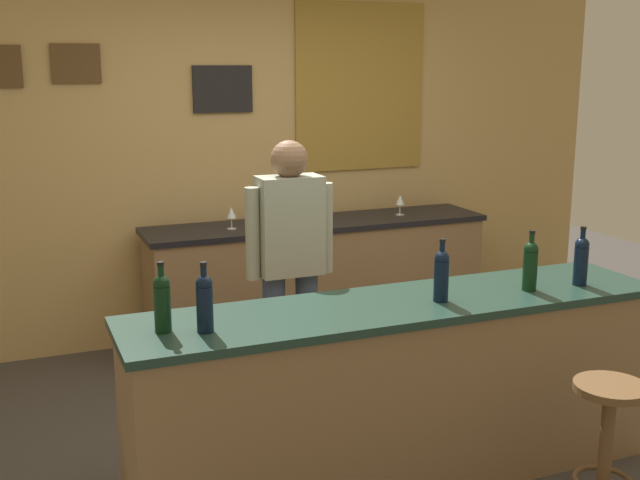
{
  "coord_description": "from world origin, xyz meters",
  "views": [
    {
      "loc": [
        -1.72,
        -3.59,
        2.04
      ],
      "look_at": [
        -0.07,
        0.45,
        1.05
      ],
      "focal_mm": 44.17,
      "sensor_mm": 36.0,
      "label": 1
    }
  ],
  "objects_px": {
    "wine_bottle_e": "(581,259)",
    "coffee_mug": "(309,214)",
    "wine_bottle_c": "(441,274)",
    "wine_bottle_d": "(530,264)",
    "bartender": "(290,261)",
    "wine_glass_c": "(400,201)",
    "wine_bottle_b": "(205,301)",
    "wine_glass_a": "(231,214)",
    "wine_bottle_a": "(162,301)",
    "wine_glass_b": "(250,209)",
    "bar_stool": "(607,431)"
  },
  "relations": [
    {
      "from": "coffee_mug",
      "to": "wine_bottle_a",
      "type": "bearing_deg",
      "value": -125.41
    },
    {
      "from": "bar_stool",
      "to": "wine_glass_a",
      "type": "distance_m",
      "value": 2.94
    },
    {
      "from": "wine_glass_b",
      "to": "coffee_mug",
      "type": "bearing_deg",
      "value": -6.46
    },
    {
      "from": "bartender",
      "to": "wine_bottle_a",
      "type": "bearing_deg",
      "value": -135.3
    },
    {
      "from": "wine_bottle_d",
      "to": "bartender",
      "type": "bearing_deg",
      "value": 134.08
    },
    {
      "from": "bar_stool",
      "to": "wine_bottle_c",
      "type": "relative_size",
      "value": 2.22
    },
    {
      "from": "wine_bottle_b",
      "to": "wine_bottle_c",
      "type": "bearing_deg",
      "value": 0.25
    },
    {
      "from": "wine_bottle_c",
      "to": "wine_glass_b",
      "type": "bearing_deg",
      "value": 97.01
    },
    {
      "from": "wine_bottle_e",
      "to": "coffee_mug",
      "type": "distance_m",
      "value": 2.27
    },
    {
      "from": "wine_bottle_a",
      "to": "wine_bottle_b",
      "type": "xyz_separation_m",
      "value": [
        0.16,
        -0.07,
        0.0
      ]
    },
    {
      "from": "wine_glass_b",
      "to": "wine_bottle_c",
      "type": "bearing_deg",
      "value": -82.99
    },
    {
      "from": "wine_bottle_c",
      "to": "wine_bottle_e",
      "type": "height_order",
      "value": "same"
    },
    {
      "from": "wine_bottle_e",
      "to": "wine_glass_c",
      "type": "distance_m",
      "value": 2.13
    },
    {
      "from": "coffee_mug",
      "to": "wine_glass_b",
      "type": "bearing_deg",
      "value": 173.54
    },
    {
      "from": "wine_bottle_e",
      "to": "coffee_mug",
      "type": "relative_size",
      "value": 2.45
    },
    {
      "from": "wine_bottle_a",
      "to": "wine_glass_b",
      "type": "relative_size",
      "value": 1.97
    },
    {
      "from": "wine_bottle_b",
      "to": "wine_glass_a",
      "type": "bearing_deg",
      "value": 71.21
    },
    {
      "from": "wine_bottle_b",
      "to": "wine_glass_a",
      "type": "xyz_separation_m",
      "value": [
        0.71,
        2.09,
        -0.05
      ]
    },
    {
      "from": "wine_bottle_a",
      "to": "wine_glass_a",
      "type": "bearing_deg",
      "value": 66.55
    },
    {
      "from": "wine_bottle_a",
      "to": "bartender",
      "type": "bearing_deg",
      "value": 44.7
    },
    {
      "from": "bartender",
      "to": "wine_bottle_a",
      "type": "height_order",
      "value": "bartender"
    },
    {
      "from": "bar_stool",
      "to": "wine_bottle_d",
      "type": "distance_m",
      "value": 0.89
    },
    {
      "from": "wine_glass_b",
      "to": "coffee_mug",
      "type": "xyz_separation_m",
      "value": [
        0.44,
        -0.05,
        -0.06
      ]
    },
    {
      "from": "wine_bottle_c",
      "to": "wine_glass_a",
      "type": "bearing_deg",
      "value": 101.97
    },
    {
      "from": "wine_bottle_c",
      "to": "wine_bottle_d",
      "type": "height_order",
      "value": "same"
    },
    {
      "from": "wine_bottle_d",
      "to": "bar_stool",
      "type": "bearing_deg",
      "value": -93.57
    },
    {
      "from": "wine_bottle_b",
      "to": "wine_glass_b",
      "type": "xyz_separation_m",
      "value": [
        0.88,
        2.21,
        -0.05
      ]
    },
    {
      "from": "wine_glass_c",
      "to": "wine_glass_b",
      "type": "bearing_deg",
      "value": 175.02
    },
    {
      "from": "wine_bottle_a",
      "to": "wine_bottle_b",
      "type": "height_order",
      "value": "same"
    },
    {
      "from": "wine_bottle_d",
      "to": "wine_bottle_e",
      "type": "height_order",
      "value": "same"
    },
    {
      "from": "wine_bottle_d",
      "to": "wine_glass_c",
      "type": "distance_m",
      "value": 2.14
    },
    {
      "from": "wine_bottle_c",
      "to": "wine_bottle_e",
      "type": "bearing_deg",
      "value": -1.74
    },
    {
      "from": "wine_bottle_d",
      "to": "wine_glass_a",
      "type": "xyz_separation_m",
      "value": [
        -0.95,
        2.09,
        -0.05
      ]
    },
    {
      "from": "wine_bottle_c",
      "to": "wine_glass_b",
      "type": "height_order",
      "value": "wine_bottle_c"
    },
    {
      "from": "wine_bottle_c",
      "to": "wine_bottle_d",
      "type": "xyz_separation_m",
      "value": [
        0.51,
        -0.01,
        0.0
      ]
    },
    {
      "from": "wine_bottle_a",
      "to": "wine_glass_b",
      "type": "height_order",
      "value": "wine_bottle_a"
    },
    {
      "from": "wine_bottle_d",
      "to": "wine_bottle_a",
      "type": "bearing_deg",
      "value": 177.79
    },
    {
      "from": "wine_glass_a",
      "to": "wine_glass_b",
      "type": "relative_size",
      "value": 1.0
    },
    {
      "from": "wine_bottle_c",
      "to": "wine_glass_c",
      "type": "distance_m",
      "value": 2.28
    },
    {
      "from": "bar_stool",
      "to": "bartender",
      "type": "bearing_deg",
      "value": 118.78
    },
    {
      "from": "wine_bottle_c",
      "to": "wine_bottle_b",
      "type": "bearing_deg",
      "value": -179.75
    },
    {
      "from": "coffee_mug",
      "to": "wine_bottle_e",
      "type": "bearing_deg",
      "value": -73.61
    },
    {
      "from": "wine_bottle_c",
      "to": "wine_glass_c",
      "type": "relative_size",
      "value": 1.97
    },
    {
      "from": "bartender",
      "to": "wine_bottle_e",
      "type": "height_order",
      "value": "bartender"
    },
    {
      "from": "wine_bottle_d",
      "to": "wine_glass_c",
      "type": "height_order",
      "value": "wine_bottle_d"
    },
    {
      "from": "wine_bottle_a",
      "to": "coffee_mug",
      "type": "bearing_deg",
      "value": 54.59
    },
    {
      "from": "wine_bottle_d",
      "to": "wine_glass_a",
      "type": "height_order",
      "value": "wine_bottle_d"
    },
    {
      "from": "wine_glass_c",
      "to": "wine_bottle_e",
      "type": "bearing_deg",
      "value": -92.23
    },
    {
      "from": "bar_stool",
      "to": "wine_bottle_e",
      "type": "distance_m",
      "value": 0.94
    },
    {
      "from": "wine_bottle_e",
      "to": "wine_glass_b",
      "type": "height_order",
      "value": "wine_bottle_e"
    }
  ]
}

